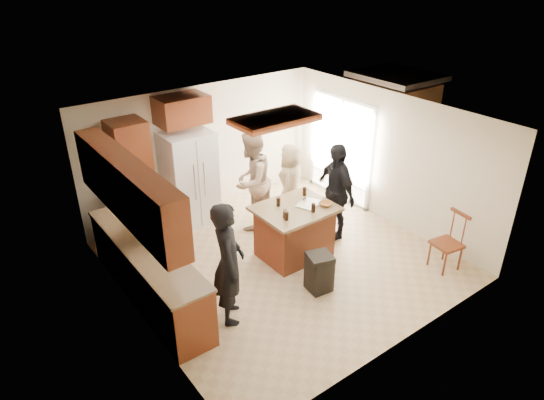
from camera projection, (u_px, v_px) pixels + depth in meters
room_shell at (386, 134)px, 11.37m from camera, size 8.00×5.20×5.00m
person_front_left at (228, 263)px, 6.58m from camera, size 0.75×0.82×1.83m
person_behind_left at (252, 181)px, 8.87m from camera, size 1.07×0.92×1.89m
person_behind_right at (291, 182)px, 9.25m from camera, size 0.88×0.84×1.52m
person_side_right at (336, 191)px, 8.59m from camera, size 0.74×1.14×1.80m
person_counter at (152, 235)px, 7.26m from camera, size 0.81×1.27×1.82m
left_cabinetry at (141, 245)px, 6.93m from camera, size 0.64×3.00×2.30m
back_wall_units at (146, 163)px, 8.50m from camera, size 1.80×0.60×2.45m
refrigerator at (190, 178)px, 9.08m from camera, size 0.90×0.76×1.80m
kitchen_island at (294, 231)px, 8.20m from camera, size 1.28×1.03×0.93m
island_items at (307, 205)px, 7.98m from camera, size 0.99×0.66×0.15m
trash_bin at (319, 272)px, 7.42m from camera, size 0.45×0.45×0.63m
spindle_chair at (448, 244)px, 7.88m from camera, size 0.48×0.48×0.99m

